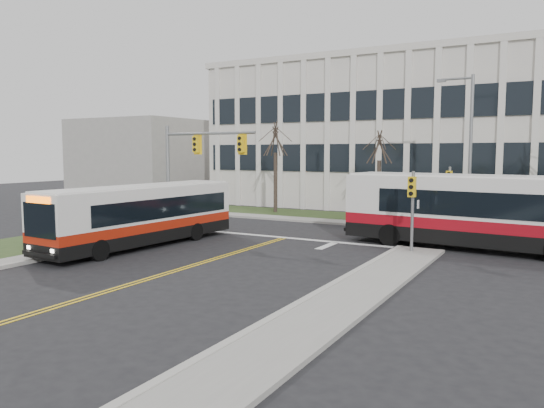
{
  "coord_description": "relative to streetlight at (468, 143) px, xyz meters",
  "views": [
    {
      "loc": [
        13.32,
        -17.1,
        4.66
      ],
      "look_at": [
        0.09,
        6.56,
        2.0
      ],
      "focal_mm": 35.0,
      "sensor_mm": 36.0,
      "label": 1
    }
  ],
  "objects": [
    {
      "name": "ground",
      "position": [
        -8.03,
        -16.2,
        -5.19
      ],
      "size": [
        120.0,
        120.0,
        0.0
      ],
      "primitive_type": "plane",
      "color": "black",
      "rests_on": "ground"
    },
    {
      "name": "sidewalk_east",
      "position": [
        -0.53,
        -21.2,
        -5.12
      ],
      "size": [
        2.0,
        26.0,
        0.14
      ],
      "primitive_type": "cube",
      "color": "#9E9B93",
      "rests_on": "ground"
    },
    {
      "name": "sidewalk_cross",
      "position": [
        -3.03,
        -1.0,
        -5.12
      ],
      "size": [
        44.0,
        1.6,
        0.14
      ],
      "primitive_type": "cube",
      "color": "#9E9B93",
      "rests_on": "ground"
    },
    {
      "name": "building_lawn",
      "position": [
        -3.03,
        1.8,
        -5.13
      ],
      "size": [
        44.0,
        5.0,
        0.12
      ],
      "primitive_type": "cube",
      "color": "#2D401B",
      "rests_on": "ground"
    },
    {
      "name": "office_building",
      "position": [
        -3.03,
        13.8,
        0.81
      ],
      "size": [
        40.0,
        16.0,
        12.0
      ],
      "primitive_type": "cube",
      "color": "silver",
      "rests_on": "ground"
    },
    {
      "name": "building_annex",
      "position": [
        -34.03,
        9.8,
        -1.19
      ],
      "size": [
        12.0,
        12.0,
        8.0
      ],
      "primitive_type": "cube",
      "color": "#9E9B93",
      "rests_on": "ground"
    },
    {
      "name": "mast_arm_signal",
      "position": [
        -13.65,
        -9.04,
        -0.94
      ],
      "size": [
        6.11,
        0.38,
        6.2
      ],
      "color": "slate",
      "rests_on": "ground"
    },
    {
      "name": "signal_pole_near",
      "position": [
        -0.83,
        -9.3,
        -2.69
      ],
      "size": [
        0.34,
        0.39,
        3.8
      ],
      "color": "slate",
      "rests_on": "ground"
    },
    {
      "name": "signal_pole_far",
      "position": [
        -0.83,
        -0.8,
        -2.69
      ],
      "size": [
        0.34,
        0.39,
        3.8
      ],
      "color": "slate",
      "rests_on": "ground"
    },
    {
      "name": "streetlight",
      "position": [
        0.0,
        0.0,
        0.0
      ],
      "size": [
        2.15,
        0.25,
        9.2
      ],
      "color": "slate",
      "rests_on": "ground"
    },
    {
      "name": "directory_sign",
      "position": [
        -5.53,
        1.3,
        -4.02
      ],
      "size": [
        1.5,
        0.12,
        2.0
      ],
      "color": "slate",
      "rests_on": "ground"
    },
    {
      "name": "tree_left",
      "position": [
        -14.03,
        1.8,
        0.32
      ],
      "size": [
        1.8,
        1.8,
        7.7
      ],
      "color": "#42352B",
      "rests_on": "ground"
    },
    {
      "name": "tree_mid",
      "position": [
        -6.03,
        2.0,
        -0.31
      ],
      "size": [
        1.8,
        1.8,
        6.82
      ],
      "color": "#42352B",
      "rests_on": "ground"
    },
    {
      "name": "bus_main",
      "position": [
        -13.03,
        -13.77,
        -3.71
      ],
      "size": [
        3.03,
        11.22,
        2.96
      ],
      "primitive_type": null,
      "rotation": [
        0.0,
        0.0,
        -0.06
      ],
      "color": "silver",
      "rests_on": "ground"
    },
    {
      "name": "bus_cross",
      "position": [
        1.94,
        -6.7,
        -3.44
      ],
      "size": [
        13.34,
        4.09,
        3.5
      ],
      "primitive_type": null,
      "rotation": [
        0.0,
        0.0,
        -1.67
      ],
      "color": "silver",
      "rests_on": "ground"
    },
    {
      "name": "newspaper_box_blue",
      "position": [
        -17.48,
        -16.24,
        -4.72
      ],
      "size": [
        0.63,
        0.6,
        0.95
      ],
      "primitive_type": "cube",
      "rotation": [
        0.0,
        0.0,
        0.38
      ],
      "color": "navy",
      "rests_on": "ground"
    }
  ]
}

